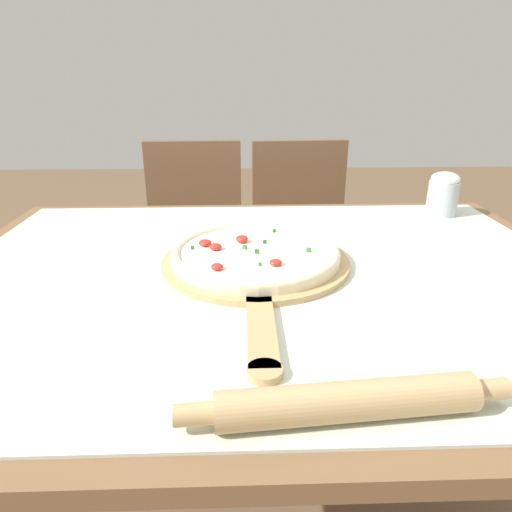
% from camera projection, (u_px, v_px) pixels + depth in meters
% --- Properties ---
extents(dining_table, '(1.37, 1.03, 0.77)m').
position_uv_depth(dining_table, '(266.00, 316.00, 0.97)').
color(dining_table, brown).
rests_on(dining_table, ground_plane).
extents(towel_cloth, '(1.29, 0.95, 0.00)m').
position_uv_depth(towel_cloth, '(266.00, 272.00, 0.93)').
color(towel_cloth, silver).
rests_on(towel_cloth, dining_table).
extents(pizza_peel, '(0.39, 0.61, 0.01)m').
position_uv_depth(pizza_peel, '(256.00, 265.00, 0.94)').
color(pizza_peel, tan).
rests_on(pizza_peel, towel_cloth).
extents(pizza, '(0.35, 0.35, 0.03)m').
position_uv_depth(pizza, '(255.00, 253.00, 0.96)').
color(pizza, beige).
rests_on(pizza, pizza_peel).
extents(rolling_pin, '(0.40, 0.07, 0.05)m').
position_uv_depth(rolling_pin, '(347.00, 401.00, 0.53)').
color(rolling_pin, tan).
rests_on(rolling_pin, towel_cloth).
extents(chair_left, '(0.41, 0.41, 0.90)m').
position_uv_depth(chair_left, '(195.00, 240.00, 1.83)').
color(chair_left, brown).
rests_on(chair_left, ground_plane).
extents(chair_right, '(0.43, 0.43, 0.90)m').
position_uv_depth(chair_right, '(301.00, 238.00, 1.85)').
color(chair_right, brown).
rests_on(chair_right, ground_plane).
extents(flour_cup, '(0.08, 0.08, 0.12)m').
position_uv_depth(flour_cup, '(443.00, 193.00, 1.28)').
color(flour_cup, '#B2B7BC').
rests_on(flour_cup, towel_cloth).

